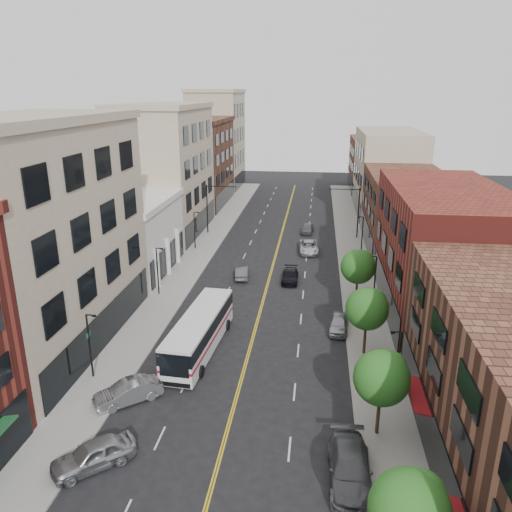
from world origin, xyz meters
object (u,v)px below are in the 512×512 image
at_px(car_parked_far, 339,323).
at_px(car_lane_a, 290,276).
at_px(city_bus, 199,330).
at_px(car_lane_behind, 242,272).
at_px(car_parked_mid, 350,468).
at_px(car_lane_b, 309,247).
at_px(car_lane_c, 308,228).
at_px(car_angle_b, 128,392).
at_px(car_angle_a, 94,455).

xyz_separation_m(car_parked_far, car_lane_a, (-4.99, 11.57, -0.05)).
relative_size(city_bus, car_lane_behind, 3.06).
height_order(car_parked_mid, car_lane_b, car_parked_mid).
bearing_deg(car_lane_behind, car_lane_c, -116.84).
height_order(car_lane_behind, car_lane_b, car_lane_b).
bearing_deg(car_angle_b, car_parked_mid, 30.12).
relative_size(city_bus, car_angle_a, 2.57).
height_order(car_parked_far, car_lane_b, car_lane_b).
bearing_deg(car_lane_c, car_parked_far, -78.07).
xyz_separation_m(car_angle_b, car_lane_a, (9.69, 24.21, -0.12)).
height_order(car_lane_behind, car_lane_a, car_lane_behind).
distance_m(city_bus, car_angle_a, 14.25).
bearing_deg(city_bus, car_lane_b, 77.42).
bearing_deg(car_lane_c, car_lane_a, -88.43).
distance_m(car_lane_a, car_lane_b, 11.08).
bearing_deg(car_lane_a, car_lane_behind, 175.07).
distance_m(car_parked_mid, car_lane_c, 50.31).
xyz_separation_m(car_angle_b, car_parked_mid, (14.68, -5.56, 0.07)).
relative_size(car_parked_mid, car_parked_far, 1.40).
bearing_deg(city_bus, car_lane_a, 72.85).
relative_size(car_angle_b, car_parked_mid, 0.81).
distance_m(car_angle_a, car_parked_far, 23.70).
relative_size(city_bus, car_angle_b, 2.64).
xyz_separation_m(car_lane_behind, car_lane_c, (6.99, 19.96, 0.05)).
xyz_separation_m(city_bus, car_angle_b, (-3.23, -7.69, -1.03)).
bearing_deg(car_angle_a, car_parked_mid, 52.16).
xyz_separation_m(car_angle_a, car_parked_far, (14.34, 18.87, -0.11)).
bearing_deg(car_parked_mid, car_lane_c, 93.05).
height_order(car_angle_b, car_lane_a, car_angle_b).
xyz_separation_m(car_parked_mid, car_lane_c, (-3.57, 50.18, -0.12)).
relative_size(city_bus, car_lane_c, 2.93).
height_order(car_angle_b, car_parked_far, car_angle_b).
distance_m(city_bus, car_parked_far, 12.52).
bearing_deg(car_lane_behind, car_angle_b, 72.98).
distance_m(car_angle_a, car_lane_c, 51.98).
bearing_deg(car_lane_b, car_parked_far, -85.59).
bearing_deg(car_lane_b, car_lane_behind, -128.79).
relative_size(car_lane_a, car_lane_b, 0.82).
xyz_separation_m(city_bus, car_lane_c, (7.88, 36.93, -1.09)).
bearing_deg(car_lane_c, car_angle_a, -96.39).
relative_size(car_angle_b, car_lane_behind, 1.16).
height_order(city_bus, car_angle_a, city_bus).
bearing_deg(car_angle_b, car_angle_a, -35.97).
relative_size(car_angle_b, car_lane_c, 1.11).
distance_m(car_lane_behind, car_lane_a, 5.58).
xyz_separation_m(car_parked_mid, car_lane_behind, (-10.56, 30.23, -0.17)).
bearing_deg(car_lane_b, car_lane_c, 88.70).
height_order(car_parked_mid, car_lane_a, car_parked_mid).
bearing_deg(car_parked_mid, city_bus, 129.80).
relative_size(car_angle_a, car_parked_mid, 0.83).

